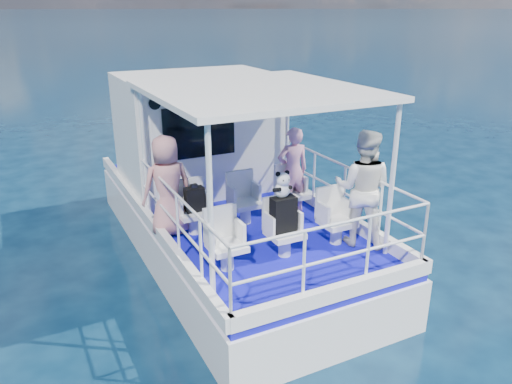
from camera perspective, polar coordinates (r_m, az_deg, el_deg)
ground at (r=8.57m, az=-0.57°, el=-9.51°), size 2000.00×2000.00×0.00m
hull at (r=9.37m, az=-3.29°, el=-6.76°), size 3.00×7.00×1.60m
deck at (r=9.01m, az=-3.40°, el=-1.95°), size 2.90×6.90×0.10m
cabin at (r=9.81m, az=-6.60°, el=6.89°), size 2.85×2.00×2.20m
canopy at (r=7.33m, az=0.04°, el=11.53°), size 3.00×3.20×0.08m
canopy_posts at (r=7.55m, az=0.21°, el=2.90°), size 2.77×2.97×2.20m
railings at (r=7.49m, az=1.33°, el=-2.16°), size 2.84×3.59×1.00m
seat_port_fwd at (r=7.93m, az=-7.10°, el=-3.41°), size 0.48×0.46×0.38m
seat_center_fwd at (r=8.24m, az=-1.22°, el=-2.30°), size 0.48×0.46×0.38m
seat_stbd_fwd at (r=8.64m, az=4.18°, el=-1.26°), size 0.48×0.46×0.38m
seat_port_aft at (r=6.84m, az=-3.33°, el=-7.38°), size 0.48×0.46×0.38m
seat_center_aft at (r=7.20m, az=3.28°, el=-5.87°), size 0.48×0.46×0.38m
seat_stbd_aft at (r=7.65m, az=9.16°, el=-4.46°), size 0.48×0.46×0.38m
passenger_port_fwd at (r=7.75m, az=-10.11°, el=0.65°), size 0.61×0.44×1.59m
passenger_stbd_fwd at (r=8.54m, az=4.21°, el=2.48°), size 0.60×0.45×1.50m
passenger_stbd_aft at (r=7.47m, az=12.10°, el=0.41°), size 1.07×1.07×1.75m
backpack_port at (r=7.78m, az=-7.04°, el=-0.84°), size 0.30×0.17×0.39m
backpack_center at (r=6.99m, az=3.13°, el=-2.62°), size 0.35×0.20×0.52m
compact_camera at (r=7.68m, az=-7.12°, el=0.68°), size 0.10×0.06×0.06m
panda at (r=6.84m, az=3.03°, el=0.90°), size 0.24×0.20×0.37m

